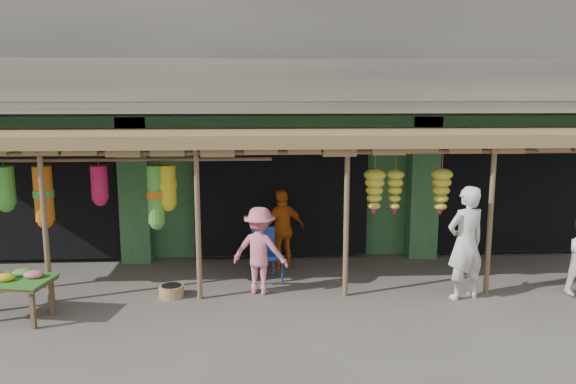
{
  "coord_description": "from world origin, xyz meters",
  "views": [
    {
      "loc": [
        -0.53,
        -9.41,
        3.45
      ],
      "look_at": [
        0.08,
        1.0,
        1.63
      ],
      "focal_mm": 35.0,
      "sensor_mm": 36.0,
      "label": 1
    }
  ],
  "objects": [
    {
      "name": "awning",
      "position": [
        -0.14,
        0.8,
        2.58
      ],
      "size": [
        14.0,
        2.7,
        2.79
      ],
      "color": "brown",
      "rests_on": "ground"
    },
    {
      "name": "basket_right",
      "position": [
        -2.0,
        -0.07,
        0.1
      ],
      "size": [
        0.54,
        0.54,
        0.2
      ],
      "primitive_type": "cylinder",
      "rotation": [
        0.0,
        0.0,
        -0.3
      ],
      "color": "#9E7249",
      "rests_on": "ground"
    },
    {
      "name": "person_shopper",
      "position": [
        -0.47,
        0.04,
        0.77
      ],
      "size": [
        1.12,
        0.86,
        1.54
      ],
      "primitive_type": "imported",
      "rotation": [
        0.0,
        0.0,
        2.82
      ],
      "color": "pink",
      "rests_on": "ground"
    },
    {
      "name": "building",
      "position": [
        -0.0,
        4.87,
        3.37
      ],
      "size": [
        16.4,
        6.8,
        7.0
      ],
      "color": "gray",
      "rests_on": "ground"
    },
    {
      "name": "person_front",
      "position": [
        3.0,
        -0.43,
        0.97
      ],
      "size": [
        0.82,
        0.66,
        1.95
      ],
      "primitive_type": "imported",
      "rotation": [
        0.0,
        0.0,
        3.45
      ],
      "color": "silver",
      "rests_on": "ground"
    },
    {
      "name": "person_vendor",
      "position": [
        0.0,
        1.42,
        0.8
      ],
      "size": [
        1.02,
        0.77,
        1.6
      ],
      "primitive_type": "imported",
      "rotation": [
        0.0,
        0.0,
        3.6
      ],
      "color": "#D55F14",
      "rests_on": "ground"
    },
    {
      "name": "flower_table",
      "position": [
        -4.31,
        -0.94,
        0.63
      ],
      "size": [
        1.41,
        0.98,
        0.78
      ],
      "rotation": [
        0.0,
        0.0,
        -0.18
      ],
      "color": "brown",
      "rests_on": "ground"
    },
    {
      "name": "blue_chair",
      "position": [
        -0.34,
        0.8,
        0.54
      ],
      "size": [
        0.61,
        0.61,
        0.96
      ],
      "rotation": [
        0.0,
        0.0,
        0.41
      ],
      "color": "#183D9D",
      "rests_on": "ground"
    },
    {
      "name": "ground",
      "position": [
        0.0,
        0.0,
        0.0
      ],
      "size": [
        80.0,
        80.0,
        0.0
      ],
      "primitive_type": "plane",
      "color": "#514C47",
      "rests_on": "ground"
    }
  ]
}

